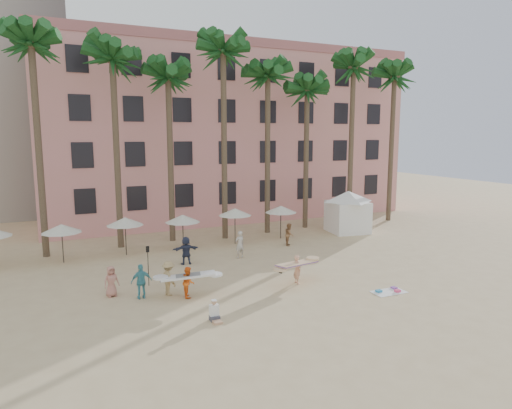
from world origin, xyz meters
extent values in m
plane|color=#D1B789|center=(0.00, 0.00, 0.00)|extent=(120.00, 120.00, 0.00)
cube|color=pink|center=(7.00, 26.00, 8.00)|extent=(35.00, 14.00, 16.00)
cylinder|color=brown|center=(-10.00, 14.50, 7.00)|extent=(0.44, 0.44, 14.00)
cylinder|color=brown|center=(-5.00, 15.00, 6.75)|extent=(0.44, 0.44, 13.50)
cylinder|color=brown|center=(-1.00, 15.50, 6.25)|extent=(0.44, 0.44, 12.50)
cylinder|color=brown|center=(3.00, 14.50, 7.25)|extent=(0.44, 0.44, 14.50)
cylinder|color=brown|center=(7.00, 15.00, 6.50)|extent=(0.44, 0.44, 13.00)
cylinder|color=brown|center=(11.00, 15.50, 6.00)|extent=(0.44, 0.44, 12.00)
cylinder|color=brown|center=(15.00, 14.50, 7.00)|extent=(0.44, 0.44, 14.00)
cylinder|color=brown|center=(20.00, 15.00, 6.75)|extent=(0.44, 0.44, 13.50)
cylinder|color=#332B23|center=(-9.00, 12.40, 1.20)|extent=(0.07, 0.07, 2.40)
cone|color=silver|center=(-9.00, 12.40, 2.25)|extent=(2.50, 2.50, 0.55)
cylinder|color=#332B23|center=(-5.00, 12.60, 1.25)|extent=(0.07, 0.07, 2.50)
cone|color=silver|center=(-5.00, 12.60, 2.35)|extent=(2.50, 2.50, 0.55)
cylinder|color=#332B23|center=(-1.00, 12.50, 1.20)|extent=(0.07, 0.07, 2.40)
cone|color=silver|center=(-1.00, 12.50, 2.25)|extent=(2.50, 2.50, 0.55)
cylinder|color=#332B23|center=(3.00, 12.40, 1.30)|extent=(0.07, 0.07, 2.60)
cone|color=silver|center=(3.00, 12.40, 2.45)|extent=(2.50, 2.50, 0.55)
cylinder|color=#332B23|center=(7.00, 12.60, 1.25)|extent=(0.07, 0.07, 2.50)
cone|color=silver|center=(7.00, 12.60, 2.35)|extent=(2.50, 2.50, 0.55)
cube|color=white|center=(13.23, 12.30, 1.30)|extent=(3.43, 3.43, 2.60)
cone|color=white|center=(13.23, 12.30, 3.05)|extent=(5.14, 5.14, 0.90)
cube|color=white|center=(6.30, -0.87, 0.01)|extent=(1.82, 1.04, 0.02)
cube|color=#2B8BBD|center=(5.80, -0.66, 0.07)|extent=(0.30, 0.26, 0.10)
cube|color=#FC4677|center=(6.69, -1.07, 0.08)|extent=(0.28, 0.23, 0.12)
cube|color=purple|center=(6.90, -0.58, 0.06)|extent=(0.27, 0.31, 0.08)
imported|color=#E2A07F|center=(2.63, 2.42, 0.81)|extent=(0.43, 0.62, 1.63)
cube|color=beige|center=(2.63, 2.42, 1.14)|extent=(2.98, 1.80, 0.35)
imported|color=orange|center=(-3.48, 2.91, 0.79)|extent=(0.72, 0.86, 1.58)
cube|color=white|center=(-3.48, 2.91, 1.11)|extent=(2.85, 1.41, 0.29)
imported|color=tan|center=(-4.31, 3.58, 0.90)|extent=(0.92, 1.29, 1.80)
imported|color=tan|center=(-7.02, 4.64, 0.80)|extent=(0.89, 0.70, 1.60)
imported|color=#98673F|center=(6.48, 10.26, 0.84)|extent=(0.97, 1.03, 1.67)
imported|color=beige|center=(1.78, 8.62, 0.92)|extent=(0.75, 0.57, 1.84)
imported|color=teal|center=(-5.68, 3.68, 0.90)|extent=(1.05, 0.44, 1.79)
imported|color=#303854|center=(-1.90, 8.69, 0.90)|extent=(1.70, 0.65, 1.80)
cylinder|color=black|center=(-4.95, 5.53, 1.05)|extent=(0.04, 0.04, 2.10)
cube|color=black|center=(-4.95, 5.53, 2.05)|extent=(0.18, 0.03, 0.35)
cube|color=#3F3F4C|center=(-3.28, -0.48, 0.11)|extent=(0.42, 0.39, 0.22)
cube|color=tan|center=(-3.28, -0.80, 0.06)|extent=(0.37, 0.42, 0.11)
cube|color=white|center=(-3.28, -0.43, 0.46)|extent=(0.41, 0.24, 0.51)
sphere|color=tan|center=(-3.28, -0.43, 0.84)|extent=(0.22, 0.22, 0.22)
camera|label=1|loc=(-9.74, -18.77, 8.26)|focal=32.00mm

